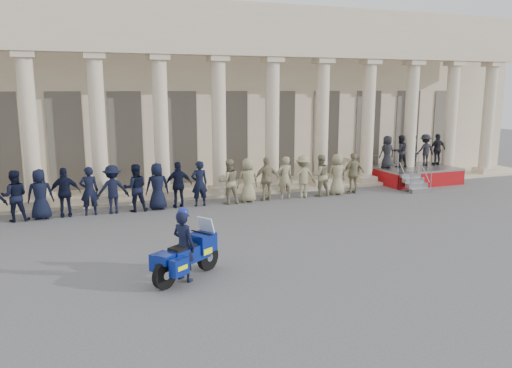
# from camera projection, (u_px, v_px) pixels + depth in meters

# --- Properties ---
(ground) EXTENTS (90.00, 90.00, 0.00)m
(ground) POSITION_uv_depth(u_px,v_px,m) (253.00, 251.00, 15.22)
(ground) COLOR #4C4C4F
(ground) RESTS_ON ground
(building) EXTENTS (40.00, 12.50, 9.00)m
(building) POSITION_uv_depth(u_px,v_px,m) (163.00, 95.00, 27.94)
(building) COLOR #C3B192
(building) RESTS_ON ground
(officer_rank) EXTENTS (21.51, 0.73, 1.92)m
(officer_rank) POSITION_uv_depth(u_px,v_px,m) (126.00, 188.00, 19.85)
(officer_rank) COLOR black
(officer_rank) RESTS_ON ground
(reviewing_stand) EXTENTS (4.13, 3.95, 2.50)m
(reviewing_stand) POSITION_uv_depth(u_px,v_px,m) (414.00, 157.00, 26.14)
(reviewing_stand) COLOR gray
(reviewing_stand) RESTS_ON ground
(motorcycle) EXTENTS (2.02, 1.62, 1.50)m
(motorcycle) POSITION_uv_depth(u_px,v_px,m) (188.00, 255.00, 12.89)
(motorcycle) COLOR black
(motorcycle) RESTS_ON ground
(rider) EXTENTS (0.75, 0.81, 1.94)m
(rider) POSITION_uv_depth(u_px,v_px,m) (184.00, 244.00, 12.73)
(rider) COLOR black
(rider) RESTS_ON ground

